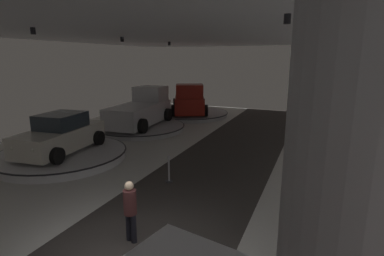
% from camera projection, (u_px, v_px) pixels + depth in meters
% --- Properties ---
extents(display_platform_deep_left, '(6.06, 6.06, 0.32)m').
position_uv_depth(display_platform_deep_left, '(189.00, 114.00, 23.85)').
color(display_platform_deep_left, '#B7B7BC').
rests_on(display_platform_deep_left, ground).
extents(pickup_truck_deep_left, '(4.27, 5.69, 2.30)m').
position_uv_depth(pickup_truck_deep_left, '(189.00, 101.00, 23.30)').
color(pickup_truck_deep_left, maroon).
rests_on(pickup_truck_deep_left, display_platform_deep_left).
extents(display_platform_mid_left, '(5.65, 5.65, 0.38)m').
position_uv_depth(display_platform_mid_left, '(62.00, 155.00, 13.55)').
color(display_platform_mid_left, silver).
rests_on(display_platform_mid_left, ground).
extents(display_car_mid_left, '(2.60, 4.38, 1.71)m').
position_uv_depth(display_car_mid_left, '(61.00, 135.00, 13.37)').
color(display_car_mid_left, silver).
rests_on(display_car_mid_left, display_platform_mid_left).
extents(display_platform_far_left, '(5.68, 5.68, 0.30)m').
position_uv_depth(display_platform_far_left, '(140.00, 127.00, 19.23)').
color(display_platform_far_left, '#B7B7BC').
rests_on(display_platform_far_left, ground).
extents(pickup_truck_far_left, '(3.01, 5.46, 2.30)m').
position_uv_depth(pickup_truck_far_left, '(142.00, 110.00, 19.29)').
color(pickup_truck_far_left, silver).
rests_on(pickup_truck_far_left, display_platform_far_left).
extents(display_platform_deep_right, '(5.50, 5.50, 0.25)m').
position_uv_depth(display_platform_deep_right, '(361.00, 124.00, 20.21)').
color(display_platform_deep_right, '#B7B7BC').
rests_on(display_platform_deep_right, ground).
extents(display_car_deep_right, '(3.47, 4.57, 1.71)m').
position_uv_depth(display_car_deep_right, '(363.00, 111.00, 20.03)').
color(display_car_deep_right, maroon).
rests_on(display_car_deep_right, display_platform_deep_right).
extents(visitor_walking_near, '(0.32, 0.32, 1.59)m').
position_uv_depth(visitor_walking_near, '(130.00, 208.00, 7.33)').
color(visitor_walking_near, black).
rests_on(visitor_walking_near, ground).
extents(stanchion_a, '(0.28, 0.28, 1.01)m').
position_uv_depth(stanchion_a, '(169.00, 172.00, 11.06)').
color(stanchion_a, '#333338').
rests_on(stanchion_a, ground).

